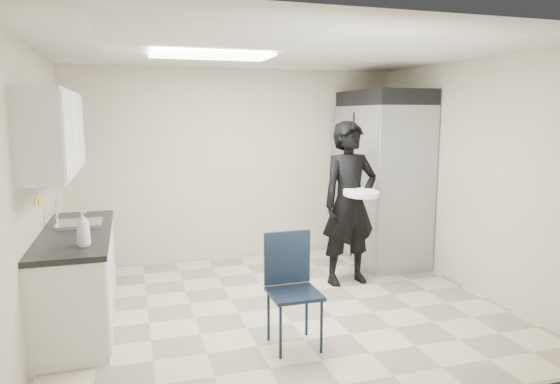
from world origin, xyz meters
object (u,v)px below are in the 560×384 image
object	(u,v)px
lower_counter	(78,280)
folding_chair	(294,294)
commercial_fridge	(382,184)
man_tuxedo	(349,204)

from	to	relation	value
lower_counter	folding_chair	xyz separation A→B (m)	(1.82, -1.07, 0.04)
folding_chair	commercial_fridge	bearing A→B (deg)	47.16
commercial_fridge	folding_chair	size ratio (longest dim) A/B	2.21
lower_counter	folding_chair	size ratio (longest dim) A/B	2.00
lower_counter	folding_chair	distance (m)	2.11
lower_counter	folding_chair	world-z (taller)	folding_chair
lower_counter	man_tuxedo	xyz separation A→B (m)	(2.96, 0.33, 0.53)
folding_chair	man_tuxedo	size ratio (longest dim) A/B	0.50
lower_counter	commercial_fridge	world-z (taller)	commercial_fridge
lower_counter	commercial_fridge	xyz separation A→B (m)	(3.78, 1.07, 0.62)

